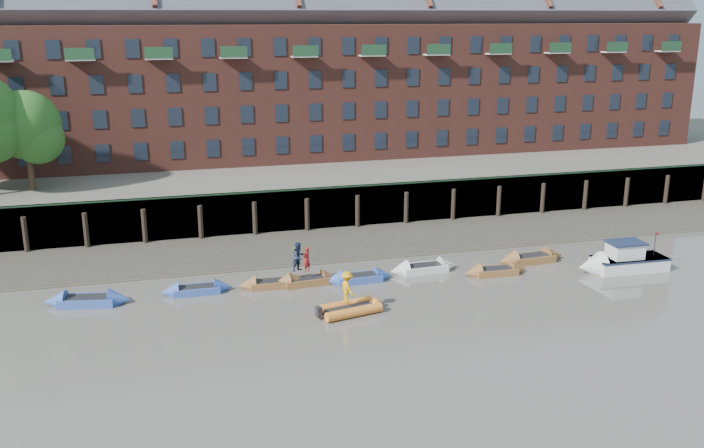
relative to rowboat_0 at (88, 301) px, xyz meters
name	(u,v)px	position (x,y,z in m)	size (l,w,h in m)	color
ground	(436,346)	(17.27, -10.46, -0.25)	(220.00, 220.00, 0.00)	#625C55
foreshore	(345,244)	(17.27, 7.54, -0.25)	(110.00, 8.00, 0.50)	#3D382F
mud_band	(358,258)	(17.27, 4.14, -0.25)	(110.00, 1.60, 0.10)	#4C4336
river_wall	(331,208)	(17.27, 11.92, 1.35)	(110.00, 1.23, 3.30)	#2D2A26
bank_terrace	(297,173)	(17.27, 25.54, 1.35)	(110.00, 28.00, 3.20)	#5E594D
apartment_terrace	(292,51)	(17.27, 26.53, 12.58)	(80.60, 15.56, 20.98)	brown
rowboat_0	(88,301)	(0.00, 0.00, 0.00)	(5.02, 2.26, 1.41)	#3351A7
rowboat_1	(197,290)	(6.17, 0.24, -0.03)	(4.22, 1.23, 1.22)	#3351A7
rowboat_2	(273,283)	(10.74, 0.09, -0.03)	(4.27, 1.35, 1.23)	brown
rowboat_3	(306,281)	(12.79, -0.02, -0.03)	(4.37, 1.60, 1.24)	brown
rowboat_4	(359,278)	(16.09, -0.37, -0.02)	(4.38, 1.33, 1.26)	#3351A7
rowboat_5	(424,268)	(20.65, 0.28, -0.01)	(4.68, 1.54, 1.34)	silver
rowboat_6	(495,271)	(24.90, -1.42, -0.03)	(4.28, 1.39, 1.23)	brown
rowboat_7	(531,258)	(28.30, 0.22, 0.00)	(4.89, 1.68, 1.40)	brown
rib_tender	(352,308)	(14.32, -5.14, 0.03)	(3.80, 2.42, 0.64)	orange
motor_launch	(616,262)	(32.68, -2.88, 0.39)	(6.09, 2.17, 2.49)	silver
person_rower_a	(306,259)	(12.85, -0.04, 1.39)	(0.59, 0.39, 1.61)	maroon
person_rower_b	(299,257)	(12.42, 0.20, 1.50)	(0.89, 0.69, 1.83)	#19233F
person_rib_crew	(347,287)	(14.07, -5.14, 1.28)	(1.20, 0.69, 1.86)	orange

